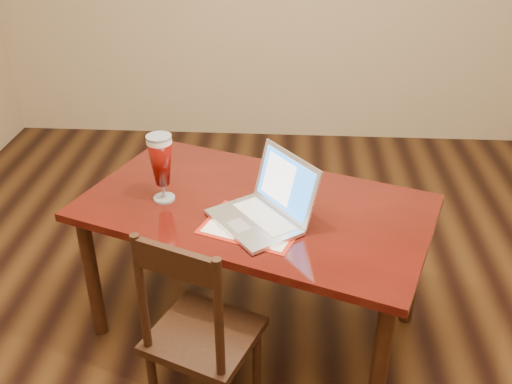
{
  "coord_description": "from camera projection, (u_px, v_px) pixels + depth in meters",
  "views": [
    {
      "loc": [
        0.01,
        -1.84,
        1.93
      ],
      "look_at": [
        -0.12,
        0.13,
        0.8
      ],
      "focal_mm": 40.0,
      "sensor_mm": 36.0,
      "label": 1
    }
  ],
  "objects": [
    {
      "name": "ground",
      "position": [
        281.0,
        362.0,
        2.56
      ],
      "size": [
        5.0,
        5.0,
        0.0
      ],
      "primitive_type": "plane",
      "color": "black",
      "rests_on": "ground"
    },
    {
      "name": "dining_table",
      "position": [
        252.0,
        218.0,
        2.45
      ],
      "size": [
        1.65,
        1.27,
        0.98
      ],
      "rotation": [
        0.0,
        0.0,
        -0.35
      ],
      "color": "#460D09",
      "rests_on": "ground"
    },
    {
      "name": "dining_chair",
      "position": [
        199.0,
        335.0,
        2.12
      ],
      "size": [
        0.48,
        0.47,
        0.89
      ],
      "rotation": [
        0.0,
        0.0,
        -0.38
      ],
      "color": "black",
      "rests_on": "ground"
    }
  ]
}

